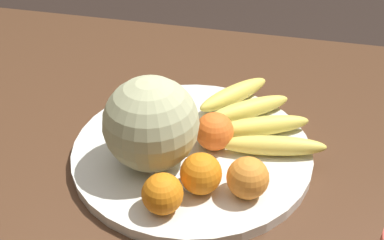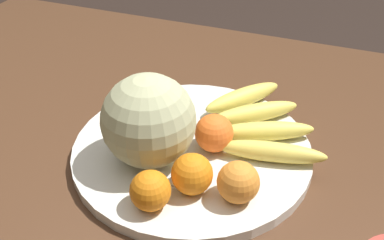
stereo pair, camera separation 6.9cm
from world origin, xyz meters
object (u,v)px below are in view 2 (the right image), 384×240
object	(u,v)px
fruit_bowl	(192,149)
orange_front_left	(192,174)
orange_front_right	(238,182)
banana_bunch	(256,121)
orange_back_left	(150,191)
kitchen_table	(154,188)
produce_tag	(169,173)
orange_mid_center	(214,133)
melon	(149,121)

from	to	relation	value
fruit_bowl	orange_front_left	distance (m)	0.11
fruit_bowl	orange_front_right	xyz separation A→B (m)	(0.10, -0.09, 0.04)
banana_bunch	orange_back_left	world-z (taller)	orange_back_left
kitchen_table	banana_bunch	bearing A→B (deg)	30.12
orange_back_left	kitchen_table	bearing A→B (deg)	115.59
fruit_bowl	kitchen_table	bearing A→B (deg)	-171.45
fruit_bowl	banana_bunch	xyz separation A→B (m)	(0.08, 0.08, 0.02)
kitchen_table	produce_tag	world-z (taller)	produce_tag
orange_mid_center	produce_tag	size ratio (longest dim) A/B	0.63
kitchen_table	produce_tag	size ratio (longest dim) A/B	14.22
produce_tag	kitchen_table	bearing A→B (deg)	154.10
melon	banana_bunch	xyz separation A→B (m)	(0.13, 0.13, -0.05)
orange_front_left	orange_front_right	world-z (taller)	same
melon	orange_front_right	distance (m)	0.16
produce_tag	orange_mid_center	bearing A→B (deg)	83.26
fruit_bowl	melon	size ratio (longest dim) A/B	2.71
fruit_bowl	orange_back_left	world-z (taller)	orange_back_left
orange_front_right	orange_back_left	size ratio (longest dim) A/B	1.05
fruit_bowl	orange_mid_center	distance (m)	0.05
banana_bunch	orange_mid_center	bearing A→B (deg)	-156.20
banana_bunch	orange_front_right	size ratio (longest dim) A/B	4.03
melon	orange_mid_center	size ratio (longest dim) A/B	2.32
melon	orange_back_left	world-z (taller)	melon
kitchen_table	orange_front_left	bearing A→B (deg)	-38.78
fruit_bowl	banana_bunch	bearing A→B (deg)	42.81
orange_front_right	orange_back_left	bearing A→B (deg)	-151.83
orange_front_left	orange_mid_center	world-z (taller)	orange_mid_center
kitchen_table	orange_front_left	world-z (taller)	orange_front_left
melon	orange_mid_center	xyz separation A→B (m)	(0.08, 0.06, -0.04)
banana_bunch	produce_tag	bearing A→B (deg)	-152.82
banana_bunch	orange_back_left	distance (m)	0.24
produce_tag	banana_bunch	bearing A→B (deg)	79.98
produce_tag	orange_front_right	bearing A→B (deg)	14.65
melon	orange_mid_center	world-z (taller)	melon
fruit_bowl	orange_mid_center	size ratio (longest dim) A/B	6.28
melon	banana_bunch	distance (m)	0.19
kitchen_table	orange_mid_center	xyz separation A→B (m)	(0.10, 0.02, 0.14)
orange_front_right	produce_tag	bearing A→B (deg)	173.63
melon	orange_mid_center	distance (m)	0.11
fruit_bowl	melon	xyz separation A→B (m)	(-0.05, -0.05, 0.08)
kitchen_table	produce_tag	bearing A→B (deg)	-46.92
melon	orange_back_left	size ratio (longest dim) A/B	2.51
fruit_bowl	banana_bunch	distance (m)	0.12
orange_back_left	produce_tag	bearing A→B (deg)	92.72
banana_bunch	fruit_bowl	bearing A→B (deg)	-168.96
kitchen_table	fruit_bowl	world-z (taller)	fruit_bowl
orange_mid_center	produce_tag	world-z (taller)	orange_mid_center
melon	orange_front_left	xyz separation A→B (m)	(0.08, -0.04, -0.04)
orange_front_left	banana_bunch	bearing A→B (deg)	74.34
melon	produce_tag	xyz separation A→B (m)	(0.04, -0.02, -0.07)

